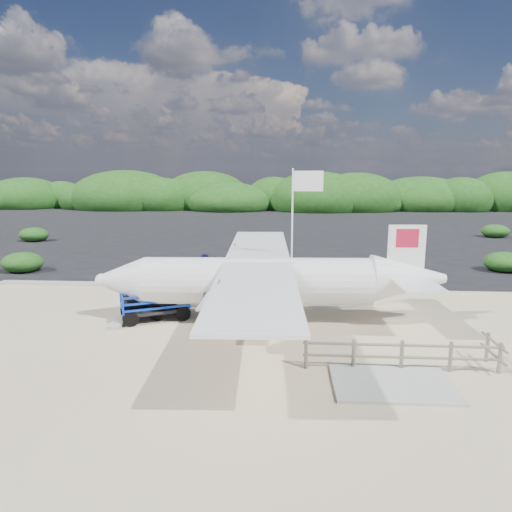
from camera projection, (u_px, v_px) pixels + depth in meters
The scene contains 13 objects.
ground at pixel (231, 317), 19.72m from camera, with size 160.00×160.00×0.00m, color beige.
asphalt_apron at pixel (264, 229), 49.14m from camera, with size 90.00×50.00×0.04m, color #B2B2B2, non-canonical shape.
lagoon at pixel (48, 303), 21.76m from camera, with size 9.00×7.00×0.40m, color #B2B2B2, non-canonical shape.
walkway_pad at pixel (392, 385), 13.50m from camera, with size 3.50×2.50×0.10m, color #B2B2B2, non-canonical shape.
vegetation_band at pixel (271, 209), 73.65m from camera, with size 124.00×8.00×4.40m, color #B2B2B2, non-canonical shape.
fence at pixel (401, 371), 14.44m from camera, with size 6.40×2.00×1.10m, color #B2B2B2, non-canonical shape.
baggage_cart at pixel (155, 319), 19.44m from camera, with size 2.99×1.71×1.50m, color #0D38CB, non-canonical shape.
flagpole at pixel (291, 314), 20.10m from camera, with size 1.27×0.53×6.33m, color white, non-canonical shape.
signboard at pixel (257, 317), 19.67m from camera, with size 1.87×0.18×1.54m, color #5C321A, non-canonical shape.
crew_a at pixel (264, 288), 21.59m from camera, with size 0.57×0.37×1.55m, color #14164C.
crew_b at pixel (204, 271), 24.19m from camera, with size 0.93×0.72×1.91m, color #14164C.
aircraft_large at pixel (376, 232), 46.44m from camera, with size 17.31×17.31×5.19m, color #B2B2B2, non-canonical shape.
aircraft_small at pixel (163, 230), 48.05m from camera, with size 6.27×6.27×2.26m, color #B2B2B2, non-canonical shape.
Camera 1 is at (2.28, -18.78, 6.26)m, focal length 32.00 mm.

